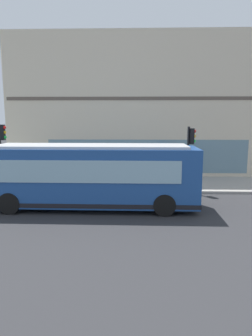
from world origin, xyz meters
The scene contains 11 objects.
ground centered at (0.00, 0.00, 0.00)m, with size 120.00×120.00×0.00m, color #2D2D30.
sidewalk_curb centered at (4.88, 0.00, 0.07)m, with size 4.56×40.00×0.15m, color #9E9991.
building_corner centered at (11.49, 0.00, 5.16)m, with size 8.72×20.46×10.34m.
city_bus_nearside centered at (-0.31, 2.97, 1.55)m, with size 2.67×10.06×3.07m.
traffic_light_near_corner centered at (3.10, -2.33, 2.72)m, with size 0.32×0.49×3.69m.
traffic_light_down_block centered at (2.97, 8.70, 2.87)m, with size 0.32×0.49×3.90m.
fire_hydrant centered at (3.18, 0.50, 0.51)m, with size 0.35×0.35×0.74m.
pedestrian_walking_along_curb centered at (3.50, 2.07, 1.14)m, with size 0.32×0.32×1.71m.
pedestrian_by_light_pole centered at (4.07, 7.18, 1.12)m, with size 0.32×0.32×1.69m.
pedestrian_near_hydrant centered at (4.07, 4.44, 1.17)m, with size 0.32×0.32×1.76m.
newspaper_vending_box centered at (5.52, 4.17, 0.60)m, with size 0.44×0.43×0.90m.
Camera 1 is at (-14.49, 0.86, 4.30)m, focal length 32.29 mm.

